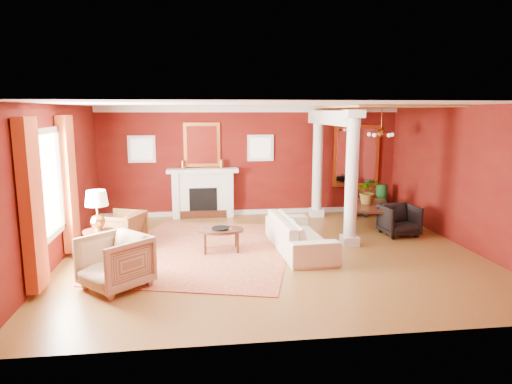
{
  "coord_description": "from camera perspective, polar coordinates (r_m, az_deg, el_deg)",
  "views": [
    {
      "loc": [
        -1.41,
        -8.59,
        2.79
      ],
      "look_at": [
        -0.25,
        0.46,
        1.15
      ],
      "focal_mm": 32.0,
      "sensor_mm": 36.0,
      "label": 1
    }
  ],
  "objects": [
    {
      "name": "chandelier",
      "position": [
        11.26,
        15.35,
        7.07
      ],
      "size": [
        0.6,
        0.62,
        0.75
      ],
      "color": "#A96C35",
      "rests_on": "room_shell"
    },
    {
      "name": "column_front",
      "position": [
        9.52,
        11.88,
        1.74
      ],
      "size": [
        0.36,
        0.36,
        2.8
      ],
      "color": "white",
      "rests_on": "ground"
    },
    {
      "name": "side_table",
      "position": [
        8.71,
        -19.19,
        -2.84
      ],
      "size": [
        0.55,
        0.55,
        1.38
      ],
      "rotation": [
        0.0,
        0.0,
        0.03
      ],
      "color": "black",
      "rests_on": "ground"
    },
    {
      "name": "armchair_leopard",
      "position": [
        9.78,
        -16.54,
        -4.32
      ],
      "size": [
        1.0,
        1.03,
        0.82
      ],
      "primitive_type": "imported",
      "rotation": [
        0.0,
        0.0,
        -1.97
      ],
      "color": "black",
      "rests_on": "ground"
    },
    {
      "name": "rug",
      "position": [
        9.34,
        -6.22,
        -7.21
      ],
      "size": [
        4.3,
        5.07,
        0.02
      ],
      "primitive_type": "cube",
      "rotation": [
        0.0,
        0.0,
        -0.26
      ],
      "color": "maroon",
      "rests_on": "ground"
    },
    {
      "name": "base_trim",
      "position": [
        12.44,
        -0.59,
        -2.5
      ],
      "size": [
        8.0,
        0.08,
        0.12
      ],
      "primitive_type": "cube",
      "color": "white",
      "rests_on": "ground"
    },
    {
      "name": "coffee_table",
      "position": [
        9.12,
        -4.42,
        -4.92
      ],
      "size": [
        0.91,
        0.91,
        0.46
      ],
      "rotation": [
        0.0,
        0.0,
        0.38
      ],
      "color": "black",
      "rests_on": "ground"
    },
    {
      "name": "flank_window_right",
      "position": [
        12.21,
        0.56,
        5.53
      ],
      "size": [
        0.7,
        0.07,
        0.7
      ],
      "color": "white",
      "rests_on": "room_shell"
    },
    {
      "name": "amber_ceiling",
      "position": [
        11.19,
        15.36,
        10.24
      ],
      "size": [
        2.3,
        3.4,
        0.04
      ],
      "primitive_type": "cube",
      "color": "gold",
      "rests_on": "room_shell"
    },
    {
      "name": "header_beam",
      "position": [
        10.95,
        9.35,
        9.16
      ],
      "size": [
        0.3,
        3.2,
        0.32
      ],
      "primitive_type": "cube",
      "color": "white",
      "rests_on": "column_front"
    },
    {
      "name": "room_shell",
      "position": [
        8.74,
        2.04,
        5.11
      ],
      "size": [
        8.04,
        7.04,
        2.92
      ],
      "color": "#5D150C",
      "rests_on": "ground"
    },
    {
      "name": "potted_plant",
      "position": [
        11.25,
        13.88,
        1.37
      ],
      "size": [
        0.62,
        0.67,
        0.48
      ],
      "primitive_type": "imported",
      "rotation": [
        0.0,
        0.0,
        -0.11
      ],
      "color": "#26591E",
      "rests_on": "dining_table"
    },
    {
      "name": "crown_trim",
      "position": [
        12.14,
        -0.62,
        10.32
      ],
      "size": [
        8.0,
        0.08,
        0.16
      ],
      "primitive_type": "cube",
      "color": "white",
      "rests_on": "room_shell"
    },
    {
      "name": "dining_mirror",
      "position": [
        12.85,
        12.39,
        4.41
      ],
      "size": [
        1.3,
        0.07,
        1.7
      ],
      "color": "gold",
      "rests_on": "room_shell"
    },
    {
      "name": "ground",
      "position": [
        9.14,
        1.96,
        -7.59
      ],
      "size": [
        8.0,
        8.0,
        0.0
      ],
      "primitive_type": "plane",
      "color": "brown",
      "rests_on": "ground"
    },
    {
      "name": "sofa",
      "position": [
        9.2,
        5.47,
        -4.55
      ],
      "size": [
        0.81,
        2.38,
        0.92
      ],
      "primitive_type": "imported",
      "rotation": [
        0.0,
        0.0,
        1.63
      ],
      "color": "#EFE0C9",
      "rests_on": "ground"
    },
    {
      "name": "dining_chair_far",
      "position": [
        12.58,
        12.46,
        -1.35
      ],
      "size": [
        0.79,
        0.76,
        0.65
      ],
      "primitive_type": "imported",
      "rotation": [
        0.0,
        0.0,
        2.83
      ],
      "color": "black",
      "rests_on": "ground"
    },
    {
      "name": "fireplace",
      "position": [
        12.1,
        -6.64,
        -0.1
      ],
      "size": [
        1.85,
        0.42,
        1.29
      ],
      "color": "white",
      "rests_on": "ground"
    },
    {
      "name": "overmantel_mirror",
      "position": [
        12.08,
        -6.77,
        5.88
      ],
      "size": [
        0.95,
        0.07,
        1.15
      ],
      "color": "gold",
      "rests_on": "fireplace"
    },
    {
      "name": "column_back",
      "position": [
        12.08,
        7.7,
        3.61
      ],
      "size": [
        0.36,
        0.36,
        2.8
      ],
      "color": "white",
      "rests_on": "ground"
    },
    {
      "name": "flank_window_left",
      "position": [
        12.18,
        -14.1,
        5.21
      ],
      "size": [
        0.7,
        0.07,
        0.7
      ],
      "color": "white",
      "rests_on": "room_shell"
    },
    {
      "name": "armchair_stripe",
      "position": [
        7.6,
        -17.23,
        -8.06
      ],
      "size": [
        1.25,
        1.25,
        0.94
      ],
      "primitive_type": "imported",
      "rotation": [
        0.0,
        0.0,
        -0.82
      ],
      "color": "tan",
      "rests_on": "ground"
    },
    {
      "name": "dining_chair_near",
      "position": [
        10.77,
        17.47,
        -3.21
      ],
      "size": [
        0.8,
        0.76,
        0.77
      ],
      "primitive_type": "imported",
      "rotation": [
        0.0,
        0.0,
        0.09
      ],
      "color": "black",
      "rests_on": "ground"
    },
    {
      "name": "coffee_book",
      "position": [
        9.06,
        -4.19,
        -3.99
      ],
      "size": [
        0.16,
        0.07,
        0.22
      ],
      "primitive_type": "imported",
      "rotation": [
        0.0,
        0.0,
        0.35
      ],
      "color": "black",
      "rests_on": "coffee_table"
    },
    {
      "name": "dining_table",
      "position": [
        11.35,
        14.1,
        -2.06
      ],
      "size": [
        1.02,
        1.68,
        0.88
      ],
      "primitive_type": "imported",
      "rotation": [
        0.0,
        0.0,
        1.26
      ],
      "color": "black",
      "rests_on": "ground"
    },
    {
      "name": "green_urn",
      "position": [
        12.83,
        15.38,
        -1.26
      ],
      "size": [
        0.35,
        0.35,
        0.83
      ],
      "color": "#143F19",
      "rests_on": "ground"
    },
    {
      "name": "left_window",
      "position": [
        8.48,
        -24.21,
        0.01
      ],
      "size": [
        0.21,
        2.55,
        2.6
      ],
      "color": "white",
      "rests_on": "room_shell"
    }
  ]
}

